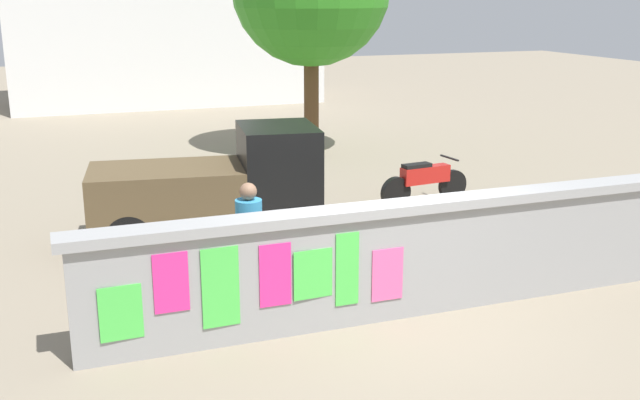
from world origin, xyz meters
TOP-DOWN VIEW (x-y plane):
  - ground at (0.00, 8.00)m, footprint 60.00×60.00m
  - poster_wall at (-0.01, -0.00)m, footprint 7.91×0.42m
  - auto_rickshaw_truck at (-1.39, 3.70)m, footprint 3.77×1.98m
  - motorcycle at (2.75, 4.48)m, footprint 1.90×0.56m
  - bicycle_near at (1.47, 1.51)m, footprint 1.69×0.45m
  - person_walking at (-1.59, 0.96)m, footprint 0.48×0.48m
  - building_background at (0.49, 20.54)m, footprint 11.17×4.72m

SIDE VIEW (x-z plane):
  - ground at x=0.00m, z-range 0.00..0.00m
  - bicycle_near at x=1.47m, z-range -0.11..0.84m
  - motorcycle at x=2.75m, z-range 0.03..0.90m
  - poster_wall at x=-0.01m, z-range 0.02..1.48m
  - auto_rickshaw_truck at x=-1.39m, z-range -0.02..1.83m
  - person_walking at x=-1.59m, z-range 0.18..1.80m
  - building_background at x=0.49m, z-range 0.02..7.03m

